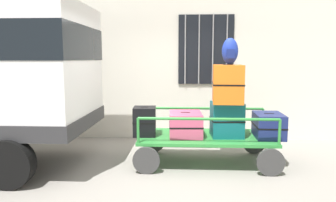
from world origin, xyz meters
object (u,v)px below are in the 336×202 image
object	(u,v)px
luggage_cart	(206,140)
suitcase_left_bottom	(145,121)
suitcase_center_middle	(227,83)
suitcase_midright_bottom	(269,125)
suitcase_center_bottom	(227,119)
suitcase_midleft_bottom	(185,124)
backpack	(230,51)

from	to	relation	value
luggage_cart	suitcase_left_bottom	distance (m)	1.11
suitcase_center_middle	luggage_cart	bearing A→B (deg)	-179.43
suitcase_left_bottom	luggage_cart	bearing A→B (deg)	1.77
suitcase_midright_bottom	suitcase_center_bottom	bearing A→B (deg)	178.84
suitcase_midleft_bottom	backpack	xyz separation A→B (m)	(0.74, 0.01, 1.25)
luggage_cart	suitcase_left_bottom	world-z (taller)	suitcase_left_bottom
suitcase_midleft_bottom	backpack	size ratio (longest dim) A/B	1.77
suitcase_center_bottom	suitcase_center_middle	world-z (taller)	suitcase_center_middle
suitcase_center_middle	suitcase_midright_bottom	xyz separation A→B (m)	(0.70, -0.04, -0.70)
suitcase_midleft_bottom	suitcase_midright_bottom	xyz separation A→B (m)	(1.41, -0.07, 0.00)
suitcase_midleft_bottom	suitcase_midright_bottom	size ratio (longest dim) A/B	1.14
suitcase_midleft_bottom	backpack	world-z (taller)	backpack
suitcase_center_bottom	suitcase_center_middle	size ratio (longest dim) A/B	0.70
suitcase_midleft_bottom	suitcase_center_bottom	size ratio (longest dim) A/B	1.31
suitcase_midleft_bottom	suitcase_center_middle	distance (m)	1.00
suitcase_center_bottom	suitcase_midright_bottom	distance (m)	0.71
suitcase_midleft_bottom	backpack	distance (m)	1.45
backpack	suitcase_center_bottom	bearing A→B (deg)	-121.03
luggage_cart	suitcase_midleft_bottom	xyz separation A→B (m)	(-0.35, 0.03, 0.28)
suitcase_midleft_bottom	suitcase_midright_bottom	world-z (taller)	suitcase_midright_bottom
backpack	luggage_cart	bearing A→B (deg)	-174.36
luggage_cart	suitcase_left_bottom	xyz separation A→B (m)	(-1.06, -0.03, 0.33)
suitcase_center_middle	suitcase_center_bottom	bearing A→B (deg)	-90.00
luggage_cart	suitcase_midright_bottom	size ratio (longest dim) A/B	3.45
suitcase_left_bottom	backpack	bearing A→B (deg)	2.81
suitcase_midleft_bottom	luggage_cart	bearing A→B (deg)	-5.21
suitcase_center_middle	backpack	distance (m)	0.54
suitcase_left_bottom	suitcase_midleft_bottom	xyz separation A→B (m)	(0.70, 0.06, -0.05)
luggage_cart	suitcase_center_bottom	world-z (taller)	suitcase_center_bottom
suitcase_left_bottom	suitcase_midright_bottom	distance (m)	2.11
suitcase_midright_bottom	suitcase_center_middle	bearing A→B (deg)	176.76
luggage_cart	suitcase_center_middle	distance (m)	1.05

